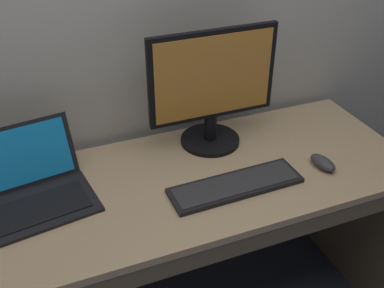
{
  "coord_description": "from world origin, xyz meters",
  "views": [
    {
      "loc": [
        -0.38,
        -1.21,
        1.78
      ],
      "look_at": [
        0.1,
        0.0,
        0.93
      ],
      "focal_mm": 42.54,
      "sensor_mm": 36.0,
      "label": 1
    }
  ],
  "objects_px": {
    "laptop_black": "(35,189)",
    "computer_mouse": "(323,163)",
    "external_monitor": "(212,90)",
    "wired_keyboard": "(236,185)"
  },
  "relations": [
    {
      "from": "laptop_black",
      "to": "computer_mouse",
      "type": "height_order",
      "value": "laptop_black"
    },
    {
      "from": "wired_keyboard",
      "to": "external_monitor",
      "type": "bearing_deg",
      "value": 83.14
    },
    {
      "from": "laptop_black",
      "to": "external_monitor",
      "type": "relative_size",
      "value": 0.79
    },
    {
      "from": "wired_keyboard",
      "to": "computer_mouse",
      "type": "xyz_separation_m",
      "value": [
        0.35,
        -0.01,
        0.01
      ]
    },
    {
      "from": "laptop_black",
      "to": "external_monitor",
      "type": "distance_m",
      "value": 0.72
    },
    {
      "from": "external_monitor",
      "to": "computer_mouse",
      "type": "distance_m",
      "value": 0.49
    },
    {
      "from": "wired_keyboard",
      "to": "computer_mouse",
      "type": "relative_size",
      "value": 4.14
    },
    {
      "from": "wired_keyboard",
      "to": "computer_mouse",
      "type": "distance_m",
      "value": 0.35
    },
    {
      "from": "external_monitor",
      "to": "wired_keyboard",
      "type": "distance_m",
      "value": 0.37
    },
    {
      "from": "laptop_black",
      "to": "wired_keyboard",
      "type": "height_order",
      "value": "laptop_black"
    }
  ]
}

